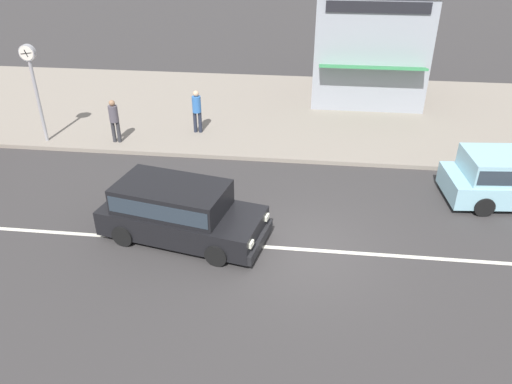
# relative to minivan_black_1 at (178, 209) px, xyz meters

# --- Properties ---
(ground_plane) EXTENTS (160.00, 160.00, 0.00)m
(ground_plane) POSITION_rel_minivan_black_1_xyz_m (3.42, -0.28, -0.84)
(ground_plane) COLOR #383535
(lane_centre_stripe) EXTENTS (50.40, 0.14, 0.01)m
(lane_centre_stripe) POSITION_rel_minivan_black_1_xyz_m (3.42, -0.28, -0.84)
(lane_centre_stripe) COLOR silver
(lane_centre_stripe) RESTS_ON ground
(kerb_strip) EXTENTS (68.00, 10.00, 0.15)m
(kerb_strip) POSITION_rel_minivan_black_1_xyz_m (3.42, 9.84, -0.77)
(kerb_strip) COLOR gray
(kerb_strip) RESTS_ON ground
(minivan_black_1) EXTENTS (4.75, 2.72, 1.56)m
(minivan_black_1) POSITION_rel_minivan_black_1_xyz_m (0.00, 0.00, 0.00)
(minivan_black_1) COLOR black
(minivan_black_1) RESTS_ON ground
(street_clock) EXTENTS (0.57, 0.22, 3.64)m
(street_clock) POSITION_rel_minivan_black_1_xyz_m (-6.58, 5.40, 1.94)
(street_clock) COLOR #9E9EA3
(street_clock) RESTS_ON kerb_strip
(pedestrian_near_clock) EXTENTS (0.34, 0.34, 1.70)m
(pedestrian_near_clock) POSITION_rel_minivan_black_1_xyz_m (-0.99, 6.88, 0.30)
(pedestrian_near_clock) COLOR #232838
(pedestrian_near_clock) RESTS_ON kerb_strip
(pedestrian_mid_kerb) EXTENTS (0.34, 0.34, 1.66)m
(pedestrian_mid_kerb) POSITION_rel_minivan_black_1_xyz_m (-3.85, 5.59, 0.27)
(pedestrian_mid_kerb) COLOR #333338
(pedestrian_mid_kerb) RESTS_ON kerb_strip
(shopfront_corner_warung) EXTENTS (4.93, 5.32, 4.89)m
(shopfront_corner_warung) POSITION_rel_minivan_black_1_xyz_m (5.82, 12.19, 1.76)
(shopfront_corner_warung) COLOR #999EA8
(shopfront_corner_warung) RESTS_ON kerb_strip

